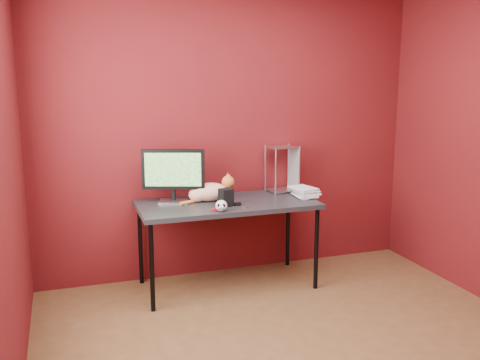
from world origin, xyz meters
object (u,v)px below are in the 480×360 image
object	(u,v)px
monitor	(173,173)
desk	(227,208)
skull_mug	(221,206)
speaker	(226,198)
cat	(209,192)
book_stack	(297,144)

from	to	relation	value
monitor	desk	bearing A→B (deg)	3.01
desk	skull_mug	world-z (taller)	skull_mug
desk	speaker	world-z (taller)	speaker
cat	skull_mug	distance (m)	0.37
monitor	skull_mug	xyz separation A→B (m)	(0.29, -0.41, -0.21)
book_stack	skull_mug	bearing A→B (deg)	-160.73
desk	skull_mug	size ratio (longest dim) A/B	15.24
skull_mug	book_stack	world-z (taller)	book_stack
desk	speaker	distance (m)	0.17
monitor	cat	world-z (taller)	monitor
monitor	cat	size ratio (longest dim) A/B	1.02
skull_mug	speaker	distance (m)	0.20
skull_mug	book_stack	size ratio (longest dim) A/B	0.10
skull_mug	desk	bearing A→B (deg)	82.34
monitor	book_stack	bearing A→B (deg)	11.30
skull_mug	speaker	size ratio (longest dim) A/B	0.70
desk	book_stack	size ratio (longest dim) A/B	1.59
speaker	book_stack	size ratio (longest dim) A/B	0.15
cat	skull_mug	world-z (taller)	cat
skull_mug	book_stack	bearing A→B (deg)	37.00
book_stack	desk	bearing A→B (deg)	178.30
skull_mug	speaker	world-z (taller)	speaker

